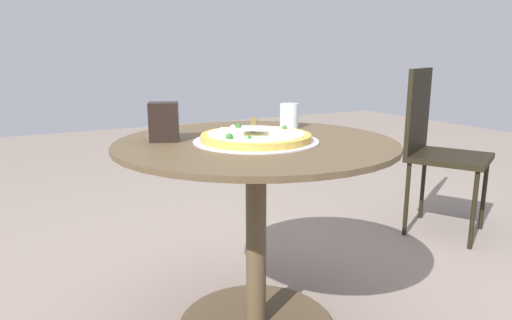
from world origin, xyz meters
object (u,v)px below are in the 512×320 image
(patio_table, at_px, (256,200))
(pizza_server, at_px, (253,125))
(drinking_cup, at_px, (289,116))
(patio_chair_far, at_px, (436,141))
(napkin_dispenser, at_px, (164,122))
(pizza_on_tray, at_px, (256,137))

(patio_table, height_order, pizza_server, pizza_server)
(drinking_cup, bearing_deg, patio_chair_far, -79.23)
(pizza_server, xyz_separation_m, napkin_dispenser, (0.12, 0.27, 0.01))
(patio_chair_far, bearing_deg, drinking_cup, 100.77)
(napkin_dispenser, relative_size, patio_chair_far, 0.14)
(patio_table, bearing_deg, patio_chair_far, -74.15)
(pizza_on_tray, distance_m, patio_chair_far, 1.42)
(pizza_on_tray, distance_m, napkin_dispenser, 0.31)
(pizza_on_tray, xyz_separation_m, drinking_cup, (0.19, -0.25, 0.03))
(pizza_on_tray, xyz_separation_m, patio_chair_far, (0.40, -1.35, -0.19))
(pizza_on_tray, height_order, pizza_server, pizza_server)
(pizza_on_tray, bearing_deg, patio_table, -30.61)
(drinking_cup, bearing_deg, patio_table, 125.34)
(patio_table, height_order, drinking_cup, drinking_cup)
(pizza_on_tray, relative_size, patio_chair_far, 0.46)
(pizza_on_tray, xyz_separation_m, napkin_dispenser, (0.16, 0.26, 0.05))
(pizza_on_tray, relative_size, napkin_dispenser, 3.24)
(patio_table, distance_m, pizza_on_tray, 0.22)
(drinking_cup, height_order, patio_chair_far, patio_chair_far)
(pizza_server, distance_m, drinking_cup, 0.29)
(patio_table, xyz_separation_m, pizza_server, (0.02, -0.00, 0.26))
(drinking_cup, relative_size, napkin_dispenser, 0.75)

